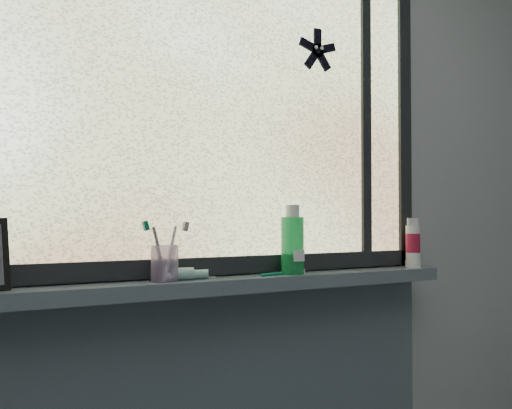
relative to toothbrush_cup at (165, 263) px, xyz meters
The scene contains 12 objects.
wall_back 0.24m from the toothbrush_cup, 32.53° to the left, with size 3.00×0.01×2.50m, color #9EA3A8.
windowsill 0.15m from the toothbrush_cup, ahead, with size 1.62×0.14×0.04m, color #4A5763.
window_pane 0.48m from the toothbrush_cup, 24.78° to the left, with size 1.50×0.01×1.00m, color silver.
frame_bottom 0.14m from the toothbrush_cup, 23.31° to the left, with size 1.60×0.03×0.05m, color black.
frame_right 1.02m from the toothbrush_cup, ahead, with size 0.05×0.03×1.10m, color black.
frame_mullion 0.87m from the toothbrush_cup, ahead, with size 0.04×0.03×1.00m, color black.
starfish_sticker 0.84m from the toothbrush_cup, ahead, with size 0.15×0.02×0.15m, color black, non-canonical shape.
toothpaste_tube 0.08m from the toothbrush_cup, ahead, with size 0.19×0.04×0.03m, color silver, non-canonical shape.
toothbrush_cup is the anchor object (origin of this frame).
toothbrush_lying 0.35m from the toothbrush_cup, ahead, with size 0.19×0.02×0.01m, color #0C6D53, non-canonical shape.
mouthwash_bottle 0.40m from the toothbrush_cup, ahead, with size 0.07×0.07×0.17m, color green.
cream_tube 0.90m from the toothbrush_cup, ahead, with size 0.05×0.05×0.12m, color silver.
Camera 1 is at (-0.67, -0.19, 1.18)m, focal length 40.00 mm.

